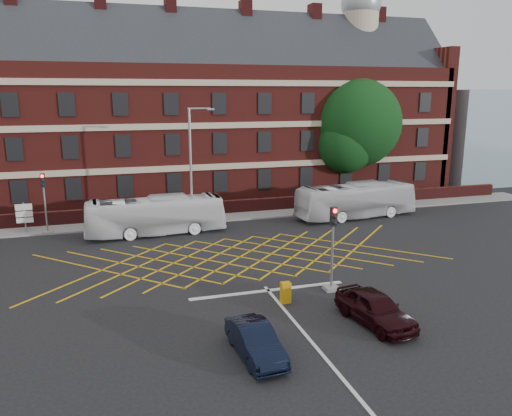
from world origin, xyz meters
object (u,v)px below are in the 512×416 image
object	(u,v)px
bus_right	(356,200)
car_navy	(255,341)
bus_left	(156,216)
deciduous_tree	(356,129)
car_maroon	(375,308)
traffic_light_near	(332,257)
street_lamp	(192,190)
direction_signs	(24,214)
utility_cabinet	(286,293)
traffic_light_far	(46,209)

from	to	relation	value
bus_right	car_navy	bearing A→B (deg)	137.51
bus_left	deciduous_tree	world-z (taller)	deciduous_tree
car_maroon	traffic_light_near	distance (m)	4.11
bus_left	street_lamp	world-z (taller)	street_lamp
bus_right	direction_signs	world-z (taller)	bus_right
deciduous_tree	bus_left	bearing A→B (deg)	-157.45
bus_left	direction_signs	xyz separation A→B (m)	(-8.79, 2.85, 0.04)
street_lamp	utility_cabinet	xyz separation A→B (m)	(1.95, -14.07, -2.46)
deciduous_tree	street_lamp	world-z (taller)	deciduous_tree
car_navy	bus_left	bearing A→B (deg)	91.80
car_maroon	bus_right	bearing A→B (deg)	55.92
car_navy	direction_signs	distance (m)	23.41
bus_right	deciduous_tree	distance (m)	10.05
bus_left	car_maroon	world-z (taller)	bus_left
car_maroon	street_lamp	size ratio (longest dim) A/B	0.48
bus_right	traffic_light_far	distance (m)	23.08
deciduous_tree	bus_right	bearing A→B (deg)	-116.53
car_maroon	direction_signs	xyz separation A→B (m)	(-16.34, 19.70, 0.67)
utility_cabinet	traffic_light_near	bearing A→B (deg)	16.39
car_navy	deciduous_tree	distance (m)	32.06
bus_left	traffic_light_near	distance (m)	14.85
traffic_light_near	street_lamp	size ratio (longest dim) A/B	0.49
car_maroon	utility_cabinet	world-z (taller)	car_maroon
deciduous_tree	direction_signs	distance (m)	29.27
traffic_light_far	street_lamp	size ratio (longest dim) A/B	0.49
direction_signs	car_navy	bearing A→B (deg)	-62.90
traffic_light_near	traffic_light_far	size ratio (longest dim) A/B	1.00
traffic_light_far	direction_signs	bearing A→B (deg)	160.45
utility_cabinet	deciduous_tree	bearing A→B (deg)	55.63
bus_left	direction_signs	bearing A→B (deg)	70.06
car_navy	street_lamp	world-z (taller)	street_lamp
traffic_light_far	direction_signs	size ratio (longest dim) A/B	1.94
deciduous_tree	direction_signs	size ratio (longest dim) A/B	5.03
direction_signs	traffic_light_near	bearing A→B (deg)	-44.21
street_lamp	bus_right	bearing A→B (deg)	-0.33
utility_cabinet	car_maroon	bearing A→B (deg)	-47.44
deciduous_tree	street_lamp	size ratio (longest dim) A/B	1.27
bus_left	car_navy	bearing A→B (deg)	-176.01
traffic_light_near	utility_cabinet	size ratio (longest dim) A/B	4.25
car_maroon	car_navy	bearing A→B (deg)	-177.47
car_maroon	deciduous_tree	xyz separation A→B (m)	(12.01, 24.97, 5.65)
car_navy	traffic_light_near	distance (m)	7.60
car_maroon	direction_signs	bearing A→B (deg)	120.91
car_navy	direction_signs	xyz separation A→B (m)	(-10.66, 20.83, 0.77)
bus_left	bus_right	distance (m)	15.67
bus_right	utility_cabinet	world-z (taller)	bus_right
utility_cabinet	bus_right	bearing A→B (deg)	51.79
direction_signs	bus_right	bearing A→B (deg)	-5.91
deciduous_tree	car_maroon	bearing A→B (deg)	-115.69
deciduous_tree	utility_cabinet	xyz separation A→B (m)	(-14.92, -21.81, -5.86)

